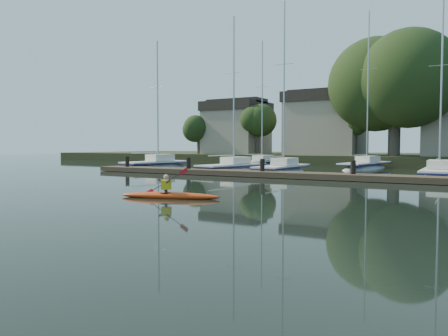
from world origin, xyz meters
The scene contains 10 objects.
ground centered at (0.00, 0.00, 0.00)m, with size 160.00×160.00×0.00m, color black.
kayak centered at (-1.13, 1.35, 0.16)m, with size 4.11×1.77×1.32m.
dock centered at (0.00, 14.00, 0.20)m, with size 34.00×2.00×1.80m.
sailboat_0 centered at (-15.61, 18.42, -0.21)m, with size 3.66×8.35×12.81m.
sailboat_1 centered at (-7.54, 17.98, -0.18)m, with size 3.38×8.53×13.58m.
sailboat_2 centered at (-3.34, 18.29, -0.18)m, with size 2.05×8.54×14.12m.
sailboat_3 centered at (7.34, 18.29, -0.18)m, with size 2.13×7.74×12.44m.
sailboat_5 centered at (-9.37, 27.21, -0.17)m, with size 2.44×8.37×13.68m.
sailboat_6 centered at (0.80, 27.53, -0.18)m, with size 3.55×9.75×15.18m.
shore centered at (1.61, 40.29, 3.23)m, with size 90.00×25.25×12.75m.
Camera 1 is at (9.44, -12.46, 2.11)m, focal length 35.00 mm.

